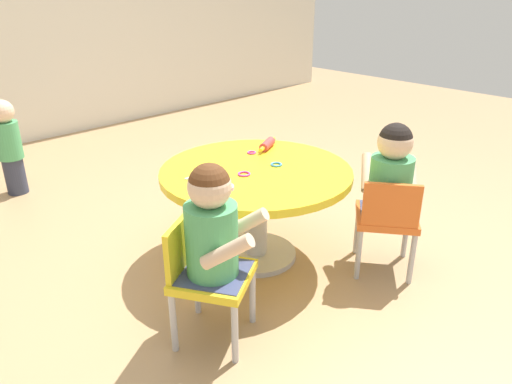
# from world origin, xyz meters

# --- Properties ---
(ground_plane) EXTENTS (10.00, 10.00, 0.00)m
(ground_plane) POSITION_xyz_m (0.00, 0.00, 0.00)
(ground_plane) COLOR tan
(craft_table) EXTENTS (0.99, 0.99, 0.52)m
(craft_table) POSITION_xyz_m (0.00, 0.00, 0.41)
(craft_table) COLOR silver
(craft_table) RESTS_ON ground
(child_chair_left) EXTENTS (0.41, 0.41, 0.54)m
(child_chair_left) POSITION_xyz_m (-0.60, -0.31, 0.31)
(child_chair_left) COLOR #B7B7BC
(child_chair_left) RESTS_ON ground
(seated_child_left) EXTENTS (0.41, 0.43, 0.51)m
(seated_child_left) POSITION_xyz_m (-0.58, -0.35, 0.53)
(seated_child_left) COLOR #3F4772
(seated_child_left) RESTS_ON ground
(child_chair_right) EXTENTS (0.42, 0.42, 0.54)m
(child_chair_right) POSITION_xyz_m (0.37, -0.56, 0.31)
(child_chair_right) COLOR #B7B7BC
(child_chair_right) RESTS_ON ground
(seated_child_right) EXTENTS (0.44, 0.42, 0.51)m
(seated_child_right) POSITION_xyz_m (0.41, -0.54, 0.53)
(seated_child_right) COLOR #3F4772
(seated_child_right) RESTS_ON ground
(toddler_standing) EXTENTS (0.17, 0.17, 0.67)m
(toddler_standing) POSITION_xyz_m (-0.61, 1.81, 0.36)
(toddler_standing) COLOR #33384C
(toddler_standing) RESTS_ON ground
(rolling_pin) EXTENTS (0.22, 0.12, 0.05)m
(rolling_pin) POSITION_xyz_m (0.27, 0.19, 0.54)
(rolling_pin) COLOR #D83F3F
(rolling_pin) RESTS_ON craft_table
(craft_scissors) EXTENTS (0.14, 0.08, 0.01)m
(craft_scissors) POSITION_xyz_m (-0.26, 0.14, 0.52)
(craft_scissors) COLOR silver
(craft_scissors) RESTS_ON craft_table
(playdough_blob_0) EXTENTS (0.09, 0.09, 0.02)m
(playdough_blob_0) POSITION_xyz_m (-0.29, -0.08, 0.53)
(playdough_blob_0) COLOR #CC99E5
(playdough_blob_0) RESTS_ON craft_table
(cookie_cutter_0) EXTENTS (0.07, 0.07, 0.01)m
(cookie_cutter_0) POSITION_xyz_m (-0.10, -0.02, 0.52)
(cookie_cutter_0) COLOR #D83FA5
(cookie_cutter_0) RESTS_ON craft_table
(cookie_cutter_1) EXTENTS (0.06, 0.06, 0.01)m
(cookie_cutter_1) POSITION_xyz_m (0.11, -0.04, 0.52)
(cookie_cutter_1) COLOR #3F99D8
(cookie_cutter_1) RESTS_ON craft_table
(cookie_cutter_2) EXTENTS (0.06, 0.06, 0.01)m
(cookie_cutter_2) POSITION_xyz_m (-0.28, 0.07, 0.52)
(cookie_cutter_2) COLOR orange
(cookie_cutter_2) RESTS_ON craft_table
(cookie_cutter_3) EXTENTS (0.05, 0.05, 0.01)m
(cookie_cutter_3) POSITION_xyz_m (0.15, 0.19, 0.52)
(cookie_cutter_3) COLOR #D83FA5
(cookie_cutter_3) RESTS_ON craft_table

